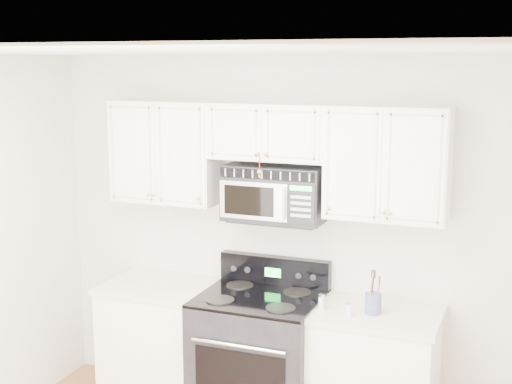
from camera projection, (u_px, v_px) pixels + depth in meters
The scene contains 9 objects.
room at pixel (163, 311), 3.63m from camera, with size 3.51×3.51×2.61m.
base_cabinet_left at pixel (165, 346), 5.39m from camera, with size 0.86×0.65×0.92m.
base_cabinet_right at pixel (373, 381), 4.82m from camera, with size 0.86×0.65×0.92m.
range at pixel (260, 357), 5.06m from camera, with size 0.84×0.76×1.14m.
upper_cabinets at pixel (271, 152), 4.97m from camera, with size 2.44×0.37×0.75m.
microwave at pixel (275, 193), 4.99m from camera, with size 0.71×0.40×0.39m.
utensil_crock at pixel (373, 303), 4.67m from camera, with size 0.11×0.11×0.29m.
shaker_salt at pixel (321, 301), 4.77m from camera, with size 0.04×0.04×0.10m.
shaker_pepper at pixel (349, 309), 4.63m from camera, with size 0.04×0.04×0.10m.
Camera 1 is at (1.71, -3.05, 2.56)m, focal length 50.00 mm.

